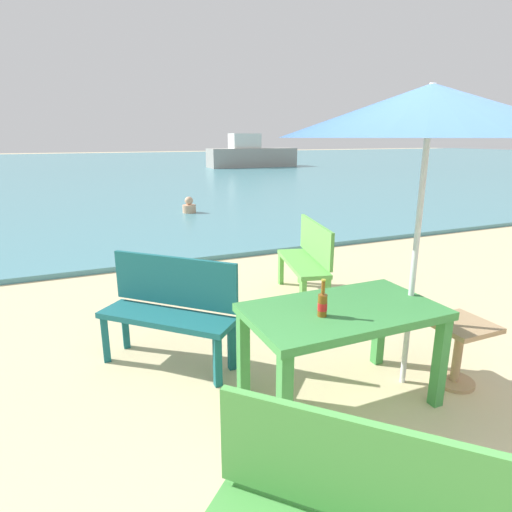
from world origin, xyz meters
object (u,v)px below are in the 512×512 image
Objects in this scene: bench_teal_center at (170,305)px; beer_bottle_amber at (322,303)px; bench_green_left at (308,256)px; swimmer_person at (189,206)px; patio_umbrella at (430,111)px; boat_sailboat at (251,155)px; picnic_table_green at (342,322)px; side_table_wood at (459,344)px.

beer_bottle_amber is at bearing -55.21° from bench_teal_center.
bench_green_left is 3.05× the size of swimmer_person.
patio_umbrella is 0.40× the size of boat_sailboat.
boat_sailboat is at bearing 68.81° from bench_green_left.
bench_green_left reaches higher than picnic_table_green.
patio_umbrella is at bearing -110.07° from boat_sailboat.
patio_umbrella is 2.56m from bench_green_left.
bench_green_left is (-0.12, 2.19, 0.19)m from side_table_wood.
patio_umbrella is 25.11m from boat_sailboat.
beer_bottle_amber is 0.49× the size of side_table_wood.
boat_sailboat is at bearing 70.86° from side_table_wood.
boat_sailboat is at bearing 68.58° from picnic_table_green.
picnic_table_green is 2.59× the size of side_table_wood.
bench_teal_center reaches higher than picnic_table_green.
patio_umbrella is 1.81m from side_table_wood.
picnic_table_green is 0.25× the size of boat_sailboat.
boat_sailboat reaches higher than bench_green_left.
beer_bottle_amber is 0.24× the size of bench_teal_center.
patio_umbrella is 2.53m from bench_teal_center.
side_table_wood is 8.42m from swimmer_person.
beer_bottle_amber is 1.53m from patio_umbrella.
bench_teal_center is at bearing 124.79° from beer_bottle_amber.
boat_sailboat is (8.61, 23.55, -1.29)m from patio_umbrella.
beer_bottle_amber is 8.42m from swimmer_person.
patio_umbrella is at bearing -92.90° from swimmer_person.
bench_green_left is at bearing 61.94° from beer_bottle_amber.
boat_sailboat is at bearing 65.45° from bench_teal_center.
swimmer_person is 17.38m from boat_sailboat.
bench_green_left is (1.10, 2.07, -0.31)m from beer_bottle_amber.
swimmer_person is at bearing 73.82° from bench_teal_center.
side_table_wood is at bearing -86.95° from bench_green_left.
side_table_wood is at bearing -5.55° from beer_bottle_amber.
bench_teal_center is at bearing 133.18° from picnic_table_green.
swimmer_person is (0.17, 6.23, -0.30)m from bench_green_left.
picnic_table_green is at bearing -113.84° from bench_green_left.
picnic_table_green is at bearing -46.82° from bench_teal_center.
bench_green_left is at bearing 82.84° from patio_umbrella.
side_table_wood reaches higher than swimmer_person.
patio_umbrella is at bearing -33.31° from bench_teal_center.
boat_sailboat is (9.46, 23.62, -0.03)m from beer_bottle_amber.
bench_teal_center is at bearing -114.55° from boat_sailboat.
beer_bottle_amber reaches higher than bench_teal_center.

